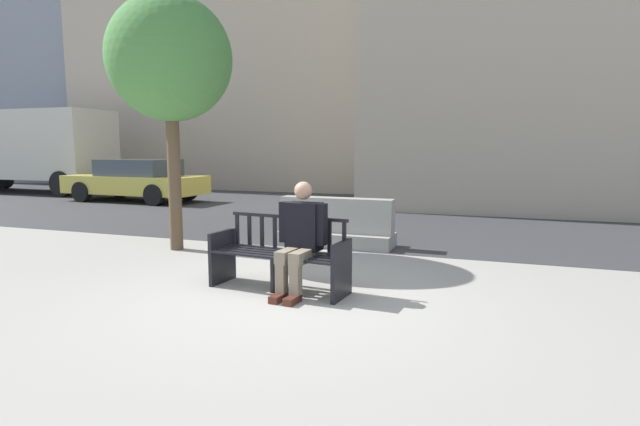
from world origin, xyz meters
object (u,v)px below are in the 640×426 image
(jersey_barrier_centre, at_px, (337,226))
(street_tree, at_px, (170,60))
(street_bench, at_px, (280,257))
(seated_person, at_px, (300,236))
(car_taxi_near, at_px, (136,180))
(delivery_truck, at_px, (31,148))

(jersey_barrier_centre, bearing_deg, street_tree, -153.43)
(street_bench, height_order, seated_person, seated_person)
(car_taxi_near, bearing_deg, street_tree, -46.25)
(car_taxi_near, distance_m, delivery_truck, 6.12)
(street_bench, bearing_deg, seated_person, -16.22)
(street_tree, distance_m, delivery_truck, 13.81)
(seated_person, xyz_separation_m, car_taxi_near, (-8.66, 7.70, -0.01))
(car_taxi_near, bearing_deg, delivery_truck, 167.33)
(street_bench, xyz_separation_m, seated_person, (0.30, -0.09, 0.29))
(jersey_barrier_centre, relative_size, street_tree, 0.49)
(street_bench, bearing_deg, street_tree, 148.22)
(seated_person, distance_m, jersey_barrier_centre, 2.99)
(jersey_barrier_centre, bearing_deg, delivery_truck, 156.56)
(seated_person, relative_size, car_taxi_near, 0.29)
(jersey_barrier_centre, xyz_separation_m, delivery_truck, (-14.06, 6.10, 1.35))
(seated_person, relative_size, delivery_truck, 0.19)
(street_bench, distance_m, car_taxi_near, 11.31)
(car_taxi_near, bearing_deg, street_bench, -42.35)
(delivery_truck, bearing_deg, seated_person, -31.83)
(street_tree, bearing_deg, car_taxi_near, 133.75)
(seated_person, xyz_separation_m, jersey_barrier_centre, (-0.48, 2.93, -0.35))
(street_bench, relative_size, street_tree, 0.42)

